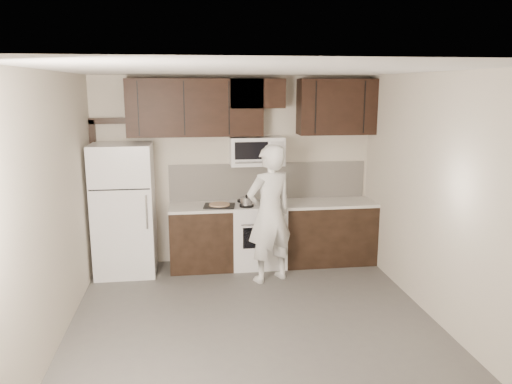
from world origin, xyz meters
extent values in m
plane|color=#575451|center=(0.00, 0.00, 0.00)|extent=(4.50, 4.50, 0.00)
plane|color=beige|center=(0.00, 2.25, 1.35)|extent=(4.00, 0.00, 4.00)
plane|color=white|center=(0.00, 0.00, 2.70)|extent=(4.50, 4.50, 0.00)
cube|color=black|center=(-0.52, 1.94, 0.43)|extent=(0.87, 0.62, 0.87)
cube|color=black|center=(1.34, 1.94, 0.43)|extent=(1.32, 0.62, 0.87)
cube|color=silver|center=(-0.52, 1.94, 0.89)|extent=(0.87, 0.64, 0.04)
cube|color=silver|center=(1.34, 1.94, 0.89)|extent=(1.32, 0.64, 0.04)
cube|color=white|center=(0.30, 1.94, 0.45)|extent=(0.76, 0.62, 0.89)
cube|color=white|center=(0.30, 1.94, 0.90)|extent=(0.76, 0.62, 0.02)
cube|color=black|center=(0.30, 1.63, 0.50)|extent=(0.50, 0.01, 0.30)
cylinder|color=silver|center=(0.30, 1.60, 0.70)|extent=(0.55, 0.02, 0.02)
cylinder|color=black|center=(0.12, 1.79, 0.93)|extent=(0.20, 0.20, 0.03)
cylinder|color=black|center=(0.48, 1.79, 0.93)|extent=(0.20, 0.20, 0.03)
cylinder|color=black|center=(0.12, 2.09, 0.93)|extent=(0.20, 0.20, 0.03)
cylinder|color=black|center=(0.48, 2.09, 0.93)|extent=(0.20, 0.20, 0.03)
cube|color=silver|center=(0.50, 2.24, 1.18)|extent=(2.90, 0.02, 0.54)
cube|color=black|center=(-0.55, 2.08, 2.26)|extent=(1.85, 0.35, 0.78)
cube|color=black|center=(1.45, 2.08, 2.26)|extent=(1.10, 0.35, 0.78)
cube|color=black|center=(0.30, 2.08, 2.45)|extent=(0.76, 0.35, 0.40)
cube|color=white|center=(0.30, 2.06, 1.65)|extent=(0.76, 0.38, 0.40)
cube|color=black|center=(0.20, 1.86, 1.68)|extent=(0.46, 0.01, 0.24)
cube|color=silver|center=(0.56, 1.86, 1.68)|extent=(0.18, 0.01, 0.24)
cylinder|color=silver|center=(0.20, 1.84, 1.52)|extent=(0.46, 0.02, 0.02)
cube|color=white|center=(-1.55, 1.89, 0.90)|extent=(0.80, 0.72, 1.80)
cube|color=black|center=(-1.55, 1.53, 1.25)|extent=(0.77, 0.01, 0.02)
cylinder|color=silver|center=(-1.22, 1.50, 0.95)|extent=(0.03, 0.03, 0.45)
cube|color=black|center=(-1.96, 2.21, 1.05)|extent=(0.08, 0.08, 2.10)
cube|color=black|center=(-1.75, 2.21, 2.08)|extent=(0.50, 0.08, 0.08)
cylinder|color=silver|center=(0.12, 1.79, 0.98)|extent=(0.18, 0.18, 0.13)
sphere|color=black|center=(0.12, 1.79, 1.06)|extent=(0.04, 0.04, 0.04)
cylinder|color=black|center=(0.24, 1.74, 1.00)|extent=(0.16, 0.08, 0.02)
cube|color=black|center=(-0.25, 1.83, 0.92)|extent=(0.46, 0.37, 0.02)
cylinder|color=#CEB18A|center=(-0.25, 1.83, 0.94)|extent=(0.32, 0.32, 0.02)
imported|color=white|center=(0.37, 1.33, 0.91)|extent=(0.79, 0.66, 1.83)
camera|label=1|loc=(-0.66, -4.90, 2.54)|focal=35.00mm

